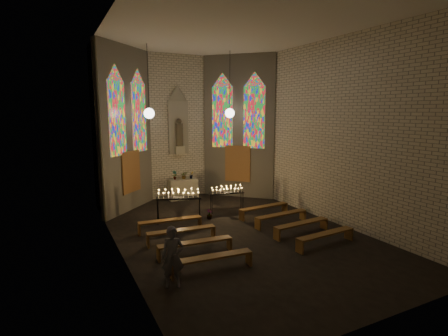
{
  "coord_description": "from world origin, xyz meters",
  "views": [
    {
      "loc": [
        -5.7,
        -10.48,
        4.3
      ],
      "look_at": [
        0.2,
        1.31,
        2.14
      ],
      "focal_mm": 28.0,
      "sensor_mm": 36.0,
      "label": 1
    }
  ],
  "objects_px": {
    "aisle_flower_pot": "(209,214)",
    "votive_stand_left": "(179,196)",
    "altar": "(183,189)",
    "visitor": "(173,257)",
    "votive_stand_right": "(227,191)"
  },
  "relations": [
    {
      "from": "aisle_flower_pot",
      "to": "visitor",
      "type": "relative_size",
      "value": 0.25
    },
    {
      "from": "visitor",
      "to": "votive_stand_right",
      "type": "bearing_deg",
      "value": 72.39
    },
    {
      "from": "aisle_flower_pot",
      "to": "altar",
      "type": "bearing_deg",
      "value": 87.36
    },
    {
      "from": "altar",
      "to": "votive_stand_left",
      "type": "relative_size",
      "value": 0.8
    },
    {
      "from": "aisle_flower_pot",
      "to": "visitor",
      "type": "distance_m",
      "value": 5.54
    },
    {
      "from": "votive_stand_right",
      "to": "visitor",
      "type": "bearing_deg",
      "value": -118.12
    },
    {
      "from": "votive_stand_right",
      "to": "visitor",
      "type": "height_order",
      "value": "visitor"
    },
    {
      "from": "altar",
      "to": "votive_stand_right",
      "type": "bearing_deg",
      "value": -72.87
    },
    {
      "from": "aisle_flower_pot",
      "to": "votive_stand_left",
      "type": "relative_size",
      "value": 0.22
    },
    {
      "from": "aisle_flower_pot",
      "to": "votive_stand_left",
      "type": "xyz_separation_m",
      "value": [
        -1.25,
        0.11,
        0.89
      ]
    },
    {
      "from": "altar",
      "to": "votive_stand_left",
      "type": "xyz_separation_m",
      "value": [
        -1.41,
        -3.45,
        0.58
      ]
    },
    {
      "from": "altar",
      "to": "aisle_flower_pot",
      "type": "xyz_separation_m",
      "value": [
        -0.16,
        -3.56,
        -0.3
      ]
    },
    {
      "from": "altar",
      "to": "visitor",
      "type": "relative_size",
      "value": 0.91
    },
    {
      "from": "votive_stand_right",
      "to": "votive_stand_left",
      "type": "bearing_deg",
      "value": -158.17
    },
    {
      "from": "votive_stand_left",
      "to": "votive_stand_right",
      "type": "height_order",
      "value": "votive_stand_left"
    }
  ]
}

